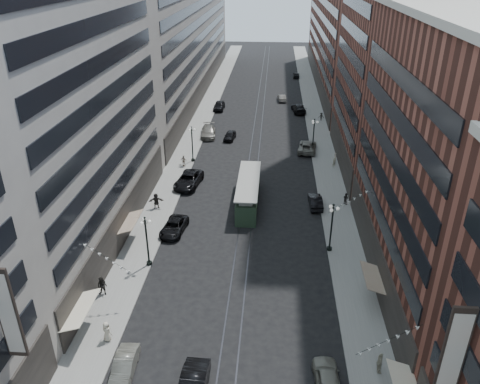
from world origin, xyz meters
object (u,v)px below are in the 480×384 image
(car_4, at_px, (328,379))
(car_10, at_px, (315,201))
(pedestrian_2, at_px, (102,286))
(car_11, at_px, (307,147))
(car_1, at_px, (124,366))
(pedestrian_8, at_px, (334,162))
(car_8, at_px, (208,132))
(pedestrian_9, at_px, (321,117))
(car_14, at_px, (282,98))
(pedestrian_7, at_px, (346,198))
(streetcar, at_px, (248,193))
(lamppost_se_far, at_px, (332,226))
(car_9, at_px, (219,106))
(pedestrian_4, at_px, (380,363))
(car_2, at_px, (174,227))
(car_7, at_px, (189,180))
(car_extra_0, at_px, (296,75))
(pedestrian_extra_1, at_px, (335,158))
(car_12, at_px, (299,108))
(lamppost_se_mid, at_px, (314,135))
(car_13, at_px, (230,136))
(lamppost_sw_mid, at_px, (192,143))
(pedestrian_6, at_px, (184,161))
(pedestrian_1, at_px, (107,331))
(lamppost_sw_far, at_px, (147,240))
(pedestrian_5, at_px, (156,201))

(car_4, height_order, car_10, car_4)
(pedestrian_2, relative_size, car_11, 0.33)
(car_1, height_order, pedestrian_8, pedestrian_8)
(car_8, bearing_deg, pedestrian_9, 20.74)
(car_14, height_order, pedestrian_7, pedestrian_7)
(streetcar, height_order, car_8, streetcar)
(lamppost_se_far, height_order, car_4, lamppost_se_far)
(car_9, bearing_deg, streetcar, -76.84)
(pedestrian_4, bearing_deg, car_1, 97.11)
(car_2, height_order, pedestrian_2, pedestrian_2)
(car_7, relative_size, car_11, 1.06)
(pedestrian_4, bearing_deg, lamppost_se_far, 10.20)
(car_extra_0, height_order, pedestrian_extra_1, pedestrian_extra_1)
(car_12, xyz_separation_m, pedestrian_8, (4.10, -27.71, 0.08))
(lamppost_se_mid, distance_m, car_14, 30.46)
(car_1, xyz_separation_m, car_9, (-0.69, 68.12, 0.16))
(car_1, distance_m, pedestrian_7, 34.54)
(lamppost_se_mid, relative_size, pedestrian_2, 2.86)
(car_1, relative_size, car_13, 1.04)
(lamppost_sw_mid, bearing_deg, car_4, -67.94)
(lamppost_sw_mid, relative_size, streetcar, 0.46)
(car_8, height_order, pedestrian_6, pedestrian_6)
(pedestrian_6, distance_m, pedestrian_8, 22.17)
(lamppost_se_mid, bearing_deg, car_7, -142.84)
(pedestrian_6, height_order, pedestrian_9, pedestrian_6)
(pedestrian_8, relative_size, car_extra_0, 0.38)
(car_7, distance_m, car_12, 38.83)
(car_9, bearing_deg, pedestrian_1, -89.91)
(car_8, distance_m, pedestrian_9, 22.63)
(lamppost_sw_far, bearing_deg, pedestrian_4, -30.88)
(car_10, xyz_separation_m, car_14, (-3.90, 48.10, -0.03))
(lamppost_sw_far, height_order, pedestrian_8, lamppost_sw_far)
(car_12, height_order, pedestrian_extra_1, pedestrian_extra_1)
(lamppost_sw_mid, height_order, car_12, lamppost_sw_mid)
(pedestrian_7, bearing_deg, pedestrian_5, 57.16)
(car_1, relative_size, pedestrian_6, 2.50)
(streetcar, height_order, pedestrian_extra_1, streetcar)
(car_10, bearing_deg, pedestrian_6, -32.90)
(pedestrian_1, height_order, car_8, pedestrian_1)
(lamppost_se_mid, xyz_separation_m, pedestrian_9, (2.69, 16.45, -2.19))
(pedestrian_8, bearing_deg, car_13, -69.01)
(car_12, height_order, pedestrian_8, pedestrian_8)
(pedestrian_2, bearing_deg, lamppost_se_far, 27.97)
(car_8, height_order, pedestrian_7, car_8)
(lamppost_sw_far, relative_size, car_extra_0, 1.35)
(lamppost_sw_mid, relative_size, pedestrian_5, 2.83)
(pedestrian_9, bearing_deg, pedestrian_6, -129.69)
(car_8, xyz_separation_m, car_12, (16.22, 15.50, -0.02))
(lamppost_sw_mid, xyz_separation_m, car_8, (0.80, 11.44, -2.24))
(car_14, distance_m, pedestrian_extra_1, 35.30)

